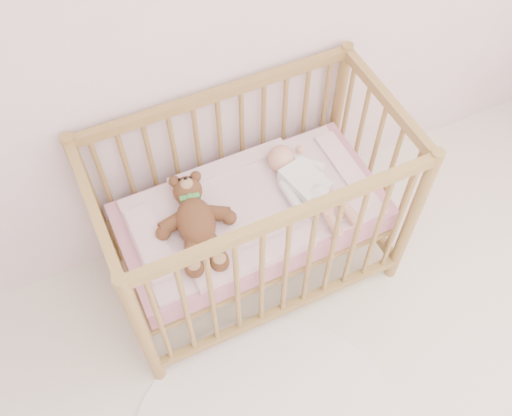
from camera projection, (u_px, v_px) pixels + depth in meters
wall_back at (236, 2)px, 2.20m from camera, size 4.00×0.02×2.70m
crib at (251, 215)px, 2.66m from camera, size 1.36×0.76×1.00m
mattress at (251, 216)px, 2.67m from camera, size 1.22×0.62×0.13m
blanket at (251, 207)px, 2.61m from camera, size 1.10×0.58×0.06m
baby at (305, 181)px, 2.60m from camera, size 0.40×0.62×0.14m
teddy_bear at (196, 222)px, 2.46m from camera, size 0.46×0.59×0.15m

